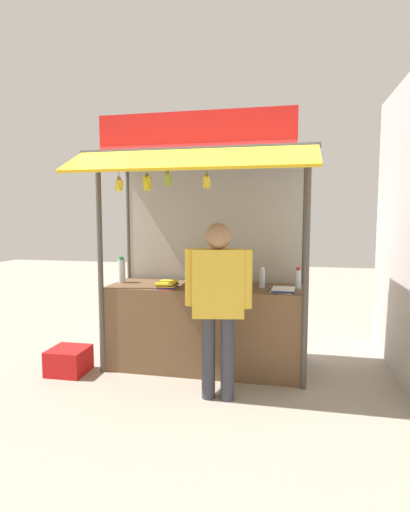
# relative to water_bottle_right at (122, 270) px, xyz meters

# --- Properties ---
(ground_plane) EXTENTS (20.00, 20.00, 0.00)m
(ground_plane) POSITION_rel_water_bottle_right_xyz_m (1.04, -0.03, -1.12)
(ground_plane) COLOR #9E9384
(stall_counter) EXTENTS (2.24, 0.75, 0.97)m
(stall_counter) POSITION_rel_water_bottle_right_xyz_m (1.04, -0.03, -0.63)
(stall_counter) COLOR brown
(stall_counter) RESTS_ON ground
(stall_structure) EXTENTS (2.44, 1.58, 2.82)m
(stall_structure) POSITION_rel_water_bottle_right_xyz_m (1.04, 0.08, 0.59)
(stall_structure) COLOR #4C4742
(stall_structure) RESTS_ON ground
(water_bottle_right) EXTENTS (0.09, 0.09, 0.32)m
(water_bottle_right) POSITION_rel_water_bottle_right_xyz_m (0.00, 0.00, 0.00)
(water_bottle_right) COLOR silver
(water_bottle_right) RESTS_ON stall_counter
(water_bottle_back_left) EXTENTS (0.07, 0.07, 0.23)m
(water_bottle_back_left) POSITION_rel_water_bottle_right_xyz_m (1.70, 0.01, -0.04)
(water_bottle_back_left) COLOR silver
(water_bottle_back_left) RESTS_ON stall_counter
(water_bottle_far_right) EXTENTS (0.07, 0.07, 0.26)m
(water_bottle_far_right) POSITION_rel_water_bottle_right_xyz_m (1.12, 0.07, -0.03)
(water_bottle_far_right) COLOR silver
(water_bottle_far_right) RESTS_ON stall_counter
(water_bottle_mid_right) EXTENTS (0.09, 0.09, 0.31)m
(water_bottle_mid_right) POSITION_rel_water_bottle_right_xyz_m (0.86, 0.20, -0.00)
(water_bottle_mid_right) COLOR silver
(water_bottle_mid_right) RESTS_ON stall_counter
(water_bottle_left) EXTENTS (0.07, 0.07, 0.24)m
(water_bottle_left) POSITION_rel_water_bottle_right_xyz_m (2.10, 0.03, -0.04)
(water_bottle_left) COLOR silver
(water_bottle_left) RESTS_ON stall_counter
(water_bottle_back_right) EXTENTS (0.07, 0.07, 0.27)m
(water_bottle_back_right) POSITION_rel_water_bottle_right_xyz_m (0.89, -0.01, -0.02)
(water_bottle_back_right) COLOR silver
(water_bottle_back_right) RESTS_ON stall_counter
(magazine_stack_mid_left) EXTENTS (0.27, 0.30, 0.04)m
(magazine_stack_mid_left) POSITION_rel_water_bottle_right_xyz_m (1.93, -0.22, -0.13)
(magazine_stack_mid_left) COLOR white
(magazine_stack_mid_left) RESTS_ON stall_counter
(magazine_stack_rear_center) EXTENTS (0.23, 0.27, 0.08)m
(magazine_stack_rear_center) POSITION_rel_water_bottle_right_xyz_m (0.66, -0.27, -0.11)
(magazine_stack_rear_center) COLOR red
(magazine_stack_rear_center) RESTS_ON stall_counter
(magazine_stack_center) EXTENTS (0.22, 0.26, 0.04)m
(magazine_stack_center) POSITION_rel_water_bottle_right_xyz_m (1.00, -0.15, -0.13)
(magazine_stack_center) COLOR white
(magazine_stack_center) RESTS_ON stall_counter
(banana_bunch_inner_left) EXTENTS (0.10, 0.11, 0.29)m
(banana_bunch_inner_left) POSITION_rel_water_bottle_right_xyz_m (0.53, -0.51, 1.00)
(banana_bunch_inner_left) COLOR #332D23
(banana_bunch_leftmost) EXTENTS (0.10, 0.09, 0.30)m
(banana_bunch_leftmost) POSITION_rel_water_bottle_right_xyz_m (0.21, -0.50, 0.99)
(banana_bunch_leftmost) COLOR #332D23
(banana_bunch_rightmost) EXTENTS (0.09, 0.09, 0.25)m
(banana_bunch_rightmost) POSITION_rel_water_bottle_right_xyz_m (0.75, -0.51, 1.04)
(banana_bunch_rightmost) COLOR #332D23
(banana_bunch_inner_right) EXTENTS (0.09, 0.09, 0.28)m
(banana_bunch_inner_right) POSITION_rel_water_bottle_right_xyz_m (1.16, -0.51, 1.00)
(banana_bunch_inner_right) COLOR #332D23
(vendor_person) EXTENTS (0.65, 0.29, 1.72)m
(vendor_person) POSITION_rel_water_bottle_right_xyz_m (1.34, -0.82, -0.09)
(vendor_person) COLOR #383842
(vendor_person) RESTS_ON ground
(plastic_crate) EXTENTS (0.42, 0.42, 0.29)m
(plastic_crate) POSITION_rel_water_bottle_right_xyz_m (-0.44, -0.52, -0.98)
(plastic_crate) COLOR red
(plastic_crate) RESTS_ON ground
(neighbour_wall) EXTENTS (0.20, 2.40, 3.27)m
(neighbour_wall) POSITION_rel_water_bottle_right_xyz_m (3.28, 0.27, 0.52)
(neighbour_wall) COLOR #B8B0AE
(neighbour_wall) RESTS_ON ground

